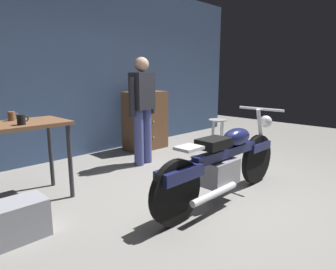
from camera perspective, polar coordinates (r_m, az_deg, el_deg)
ground_plane at (r=3.50m, az=8.11°, el=-12.17°), size 12.00×12.00×0.00m
back_wall at (r=5.36m, az=-16.67°, el=12.66°), size 8.00×0.12×3.10m
workbench at (r=3.49m, az=-29.58°, el=-0.11°), size 1.30×0.64×0.90m
motorcycle at (r=3.34m, az=11.01°, el=-5.26°), size 2.19×0.60×1.00m
person_standing at (r=4.57m, az=-5.04°, el=5.51°), size 0.56×0.28×1.67m
shop_stool at (r=5.20m, az=9.66°, el=1.37°), size 0.32×0.32×0.64m
wooden_dresser at (r=5.59m, az=-4.45°, el=2.75°), size 0.80×0.47×1.10m
storage_bin at (r=2.94m, az=-27.08°, el=-14.55°), size 0.44×0.32×0.34m
mug_black_matte at (r=3.35m, az=-26.75°, el=2.60°), size 0.12×0.08×0.11m
mug_brown_stoneware at (r=3.71m, az=-28.22°, el=3.19°), size 0.11×0.08×0.10m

